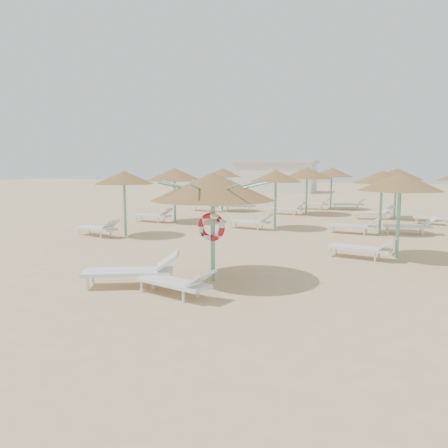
% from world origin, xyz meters
% --- Properties ---
extents(ground, '(120.00, 120.00, 0.00)m').
position_xyz_m(ground, '(0.00, 0.00, 0.00)').
color(ground, tan).
rests_on(ground, ground).
extents(main_palapa, '(3.03, 3.03, 2.72)m').
position_xyz_m(main_palapa, '(0.50, 0.24, 2.36)').
color(main_palapa, '#65B094').
rests_on(main_palapa, ground).
extents(lounger_main_a, '(2.35, 1.56, 0.83)m').
position_xyz_m(lounger_main_a, '(-1.06, -0.92, 0.39)').
color(lounger_main_a, white).
rests_on(lounger_main_a, ground).
extents(lounger_main_b, '(2.02, 1.11, 0.70)m').
position_xyz_m(lounger_main_b, '(0.26, -1.32, 0.34)').
color(lounger_main_b, white).
rests_on(lounger_main_b, ground).
extents(palapa_field, '(19.35, 17.53, 2.72)m').
position_xyz_m(palapa_field, '(2.44, 11.17, 2.30)').
color(palapa_field, '#65B094').
rests_on(palapa_field, ground).
extents(service_hut, '(8.40, 4.40, 3.25)m').
position_xyz_m(service_hut, '(-6.00, 35.00, 1.64)').
color(service_hut, silver).
rests_on(service_hut, ground).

